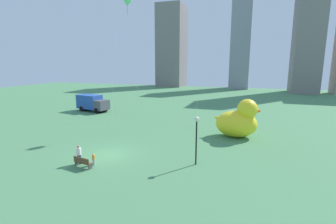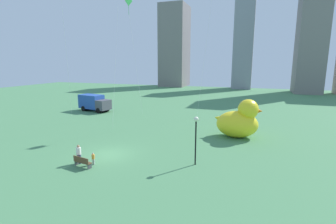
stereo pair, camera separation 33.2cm
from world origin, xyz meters
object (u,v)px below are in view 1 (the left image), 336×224
Objects in this scene: giant_inflatable_duck at (238,121)px; person_child at (94,158)px; kite_green at (126,8)px; lamppost at (197,130)px; person_adult at (79,154)px; box_truck at (92,103)px; park_bench at (82,162)px.

person_child is at bearing -131.89° from giant_inflatable_duck.
lamppost is at bearing -41.65° from kite_green.
box_truck is (-12.97, 20.39, 0.54)m from person_adult.
giant_inflatable_duck reaches higher than box_truck.
kite_green reaches higher than person_child.
box_truck reaches higher than person_child.
park_bench is at bearing -56.78° from box_truck.
person_adult is 24.17m from box_truck.
person_child is 0.25× the size of lamppost.
park_bench is 0.42× the size of lamppost.
kite_green is (10.91, -7.26, 13.59)m from box_truck.
giant_inflatable_duck is (10.91, 12.16, 1.32)m from person_child.
lamppost is (-2.85, -9.37, 1.13)m from giant_inflatable_duck.
park_bench is 20.19m from kite_green.
kite_green is at bearing -33.63° from box_truck.
person_adult is at bearing -57.54° from box_truck.
park_bench is at bearing -124.83° from person_child.
lamppost reaches higher than park_bench.
park_bench is 9.64m from lamppost.
giant_inflatable_duck is (11.44, 12.93, 1.41)m from park_bench.
person_adult is (-0.76, 0.57, 0.43)m from park_bench.
box_truck is (-13.72, 20.96, 0.97)m from park_bench.
person_adult reaches higher than person_child.
box_truck reaches higher than person_adult.
person_adult is 0.31× the size of giant_inflatable_duck.
lamppost is at bearing 19.12° from person_child.
park_bench is at bearing -157.52° from lamppost.
giant_inflatable_duck is (12.20, 12.35, 0.98)m from person_adult.
lamppost is 28.35m from box_truck.
lamppost is at bearing 17.70° from person_adult.
person_adult is at bearing -134.64° from giant_inflatable_duck.
person_child reaches higher than park_bench.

